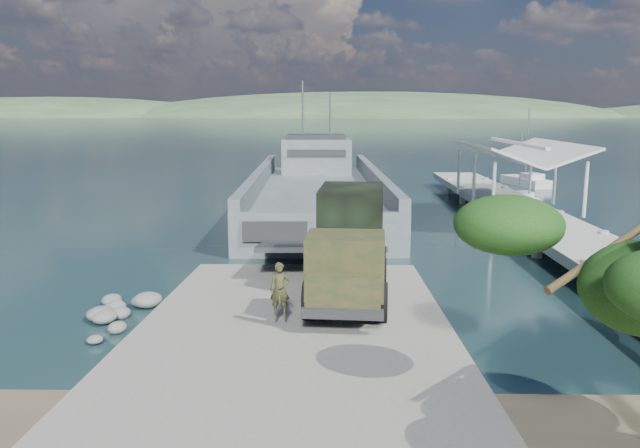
{
  "coord_description": "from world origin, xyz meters",
  "views": [
    {
      "loc": [
        1.18,
        -20.42,
        7.32
      ],
      "look_at": [
        0.67,
        6.0,
        2.42
      ],
      "focal_mm": 35.0,
      "sensor_mm": 36.0,
      "label": 1
    }
  ],
  "objects_px": {
    "sailboat_near": "(519,199)",
    "military_truck": "(350,244)",
    "pier": "(519,201)",
    "sailboat_far": "(526,182)",
    "landing_craft": "(317,199)",
    "soldier": "(280,301)"
  },
  "relations": [
    {
      "from": "pier",
      "to": "landing_craft",
      "type": "distance_m",
      "value": 14.13
    },
    {
      "from": "military_truck",
      "to": "sailboat_far",
      "type": "relative_size",
      "value": 1.12
    },
    {
      "from": "military_truck",
      "to": "sailboat_near",
      "type": "bearing_deg",
      "value": 66.21
    },
    {
      "from": "soldier",
      "to": "sailboat_near",
      "type": "height_order",
      "value": "sailboat_near"
    },
    {
      "from": "landing_craft",
      "to": "soldier",
      "type": "bearing_deg",
      "value": -93.01
    },
    {
      "from": "soldier",
      "to": "sailboat_far",
      "type": "relative_size",
      "value": 0.23
    },
    {
      "from": "soldier",
      "to": "sailboat_far",
      "type": "height_order",
      "value": "sailboat_far"
    },
    {
      "from": "landing_craft",
      "to": "sailboat_near",
      "type": "bearing_deg",
      "value": 12.81
    },
    {
      "from": "pier",
      "to": "military_truck",
      "type": "bearing_deg",
      "value": -123.69
    },
    {
      "from": "sailboat_far",
      "to": "pier",
      "type": "bearing_deg",
      "value": -123.57
    },
    {
      "from": "pier",
      "to": "soldier",
      "type": "bearing_deg",
      "value": -123.38
    },
    {
      "from": "landing_craft",
      "to": "soldier",
      "type": "xyz_separation_m",
      "value": [
        -0.56,
        -26.15,
        0.5
      ]
    },
    {
      "from": "soldier",
      "to": "sailboat_near",
      "type": "relative_size",
      "value": 0.3
    },
    {
      "from": "landing_craft",
      "to": "sailboat_near",
      "type": "distance_m",
      "value": 16.44
    },
    {
      "from": "pier",
      "to": "military_truck",
      "type": "relative_size",
      "value": 5.2
    },
    {
      "from": "pier",
      "to": "sailboat_near",
      "type": "height_order",
      "value": "sailboat_near"
    },
    {
      "from": "sailboat_near",
      "to": "military_truck",
      "type": "bearing_deg",
      "value": -123.39
    },
    {
      "from": "military_truck",
      "to": "soldier",
      "type": "xyz_separation_m",
      "value": [
        -2.28,
        -3.66,
        -1.06
      ]
    },
    {
      "from": "military_truck",
      "to": "landing_craft",
      "type": "bearing_deg",
      "value": 98.61
    },
    {
      "from": "sailboat_far",
      "to": "soldier",
      "type": "bearing_deg",
      "value": -131.53
    },
    {
      "from": "landing_craft",
      "to": "sailboat_far",
      "type": "distance_m",
      "value": 24.97
    },
    {
      "from": "landing_craft",
      "to": "sailboat_far",
      "type": "xyz_separation_m",
      "value": [
        19.79,
        15.23,
        -0.46
      ]
    }
  ]
}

